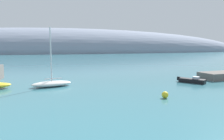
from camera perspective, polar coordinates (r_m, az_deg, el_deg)
name	(u,v)px	position (r m, az deg, el deg)	size (l,w,h in m)	color
distant_ridge	(67,52)	(187.22, -12.24, 4.68)	(367.40, 75.42, 41.55)	gray
sailboat_white_mid_mooring	(52,83)	(32.21, -16.09, -3.44)	(6.09, 3.35, 8.71)	white
motorboat_black_alongside_breakwater	(192,80)	(36.54, 20.99, -2.67)	(3.51, 4.15, 1.07)	black
mooring_buoy_yellow	(165,95)	(25.05, 14.26, -6.56)	(0.78, 0.78, 0.78)	yellow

